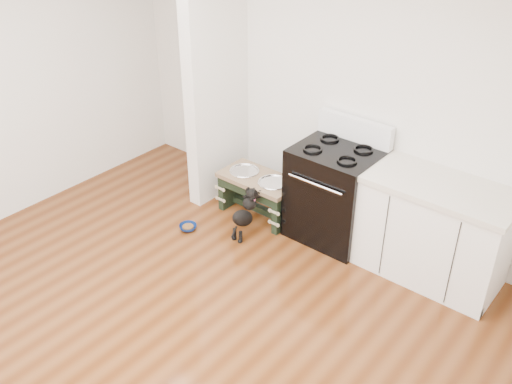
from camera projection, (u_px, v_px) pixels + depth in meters
The scene contains 8 objects.
ground at pixel (148, 348), 4.31m from camera, with size 5.00×5.00×0.00m, color #4C240D.
room_shell at pixel (122, 159), 3.48m from camera, with size 5.00×5.00×5.00m.
partition_wall at pixel (216, 72), 5.65m from camera, with size 0.15×0.80×2.70m, color silver.
oven_range at pixel (335, 192), 5.36m from camera, with size 0.76×0.69×1.14m.
cabinet_run at pixel (433, 231), 4.85m from camera, with size 1.24×0.64×0.91m.
dog_feeder at pixel (258, 188), 5.75m from camera, with size 0.80×0.43×0.46m.
puppy at pixel (245, 212), 5.45m from camera, with size 0.14×0.41×0.49m.
floor_bowl at pixel (188, 227), 5.65m from camera, with size 0.19×0.19×0.05m.
Camera 1 is at (2.59, -1.87, 3.24)m, focal length 40.00 mm.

